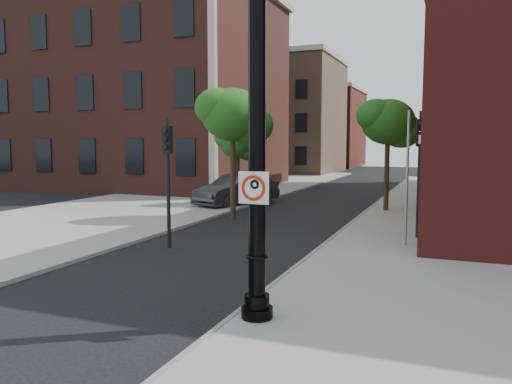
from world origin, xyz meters
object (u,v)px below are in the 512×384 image
at_px(parked_car, 237,190).
at_px(traffic_signal_right, 420,154).
at_px(no_parking_sign, 254,187).
at_px(traffic_signal_left, 168,161).
at_px(lamppost, 257,149).

bearing_deg(parked_car, traffic_signal_right, -13.34).
height_order(no_parking_sign, traffic_signal_left, traffic_signal_left).
bearing_deg(no_parking_sign, parked_car, 116.40).
xyz_separation_m(parked_car, traffic_signal_right, (9.64, -6.34, 2.18)).
xyz_separation_m(lamppost, traffic_signal_right, (2.28, 9.39, -0.30)).
xyz_separation_m(traffic_signal_left, traffic_signal_right, (7.41, 4.17, 0.19)).
distance_m(lamppost, no_parking_sign, 0.72).
relative_size(no_parking_sign, parked_car, 0.12).
height_order(lamppost, no_parking_sign, lamppost).
distance_m(parked_car, traffic_signal_left, 10.92).
relative_size(traffic_signal_left, traffic_signal_right, 0.94).
distance_m(traffic_signal_left, traffic_signal_right, 8.50).
height_order(no_parking_sign, parked_car, no_parking_sign).
xyz_separation_m(no_parking_sign, traffic_signal_right, (2.27, 9.57, 0.40)).
relative_size(no_parking_sign, traffic_signal_left, 0.14).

